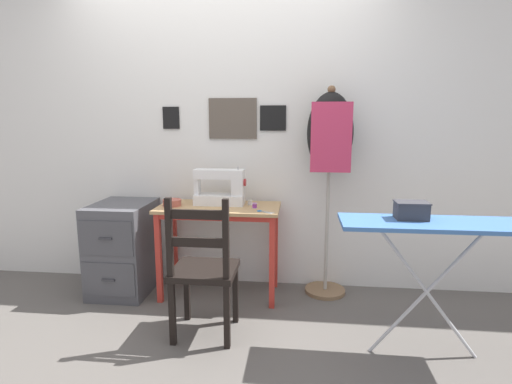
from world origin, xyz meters
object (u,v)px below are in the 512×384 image
Objects in this scene: sewing_machine at (222,188)px; ironing_board at (432,230)px; thread_spool_mid_table at (255,206)px; filing_cabinet at (124,248)px; fabric_bowl at (172,202)px; thread_spool_near_machine at (250,203)px; storage_box at (411,210)px; scissors at (263,212)px; wooden_chair at (204,271)px; dress_form at (330,143)px.

ironing_board is (1.34, -0.75, -0.08)m from sewing_machine.
thread_spool_mid_table is 0.06× the size of filing_cabinet.
fabric_bowl is 1.84m from ironing_board.
sewing_machine is at bearing -178.37° from thread_spool_near_machine.
storage_box is (0.97, -0.60, 0.13)m from thread_spool_mid_table.
thread_spool_near_machine is at bearing 145.15° from storage_box.
storage_box reaches higher than scissors.
wooden_chair is 0.57× the size of dress_form.
thread_spool_near_machine is 1.09m from filing_cabinet.
wooden_chair reaches higher than filing_cabinet.
thread_spool_mid_table is at bearing -21.54° from sewing_machine.
storage_box reaches higher than thread_spool_mid_table.
fabric_bowl is at bearing 158.86° from ironing_board.
storage_box is at bearing -1.04° from wooden_chair.
scissors is 1.20m from filing_cabinet.
storage_box is at bearing -17.20° from filing_cabinet.
filing_cabinet is (-1.02, -0.08, -0.38)m from thread_spool_near_machine.
thread_spool_near_machine is 0.22× the size of storage_box.
thread_spool_mid_table is (-0.07, 0.11, 0.02)m from scissors.
sewing_machine is 0.31m from thread_spool_mid_table.
dress_form is at bearing 4.85° from thread_spool_near_machine.
dress_form is at bearing 29.99° from scissors.
scissors is 3.06× the size of thread_spool_mid_table.
storage_box reaches higher than thread_spool_near_machine.
wooden_chair reaches higher than fabric_bowl.
dress_form is at bearing 6.97° from fabric_bowl.
ironing_board is 0.15m from storage_box.
wooden_chair is 0.92× the size of ironing_board.
sewing_machine is at bearing 147.07° from scissors.
thread_spool_mid_table is at bearing -163.65° from dress_form.
fabric_bowl is 0.09× the size of dress_form.
dress_form reaches higher than sewing_machine.
storage_box reaches higher than filing_cabinet.
scissors is 0.64m from wooden_chair.
fabric_bowl is at bearing -170.91° from thread_spool_near_machine.
fabric_bowl is 0.60m from thread_spool_near_machine.
scissors is 3.15× the size of thread_spool_near_machine.
fabric_bowl is 0.73m from scissors.
fabric_bowl is 0.76× the size of storage_box.
ironing_board reaches higher than thread_spool_mid_table.
thread_spool_near_machine is at bearing 113.60° from thread_spool_mid_table.
sewing_machine is 9.67× the size of thread_spool_near_machine.
sewing_machine is 0.42m from scissors.
sewing_machine is 0.80m from wooden_chair.
sewing_machine reaches higher than ironing_board.
storage_box is (0.90, -0.48, 0.14)m from scissors.
dress_form is (0.82, 0.06, 0.35)m from sewing_machine.
scissors is at bearing -61.70° from thread_spool_near_machine.
filing_cabinet is at bearing -174.74° from sewing_machine.
sewing_machine is 1.42m from storage_box.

